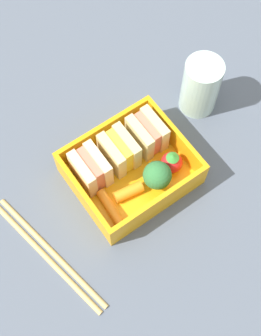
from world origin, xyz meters
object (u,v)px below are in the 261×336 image
at_px(chopstick_pair, 49,254).
at_px(drinking_glass, 201,86).
at_px(sandwich_left, 91,169).
at_px(carrot_stick_far_left, 111,208).
at_px(sandwich_center, 147,133).
at_px(broccoli_floret, 157,176).
at_px(strawberry_far_left, 172,162).
at_px(sandwich_center_left, 119,151).
at_px(carrot_stick_left, 129,192).

relative_size(chopstick_pair, drinking_glass, 2.24).
bearing_deg(sandwich_left, drinking_glass, 4.03).
bearing_deg(carrot_stick_far_left, sandwich_center, 29.16).
bearing_deg(broccoli_floret, strawberry_far_left, 14.41).
bearing_deg(drinking_glass, chopstick_pair, -167.03).
distance_m(carrot_stick_far_left, chopstick_pair, 0.10).
bearing_deg(sandwich_left, broccoli_floret, -42.32).
distance_m(sandwich_center_left, carrot_stick_left, 0.06).
relative_size(sandwich_left, drinking_glass, 0.57).
xyz_separation_m(sandwich_center, chopstick_pair, (-0.19, -0.05, -0.03)).
bearing_deg(broccoli_floret, chopstick_pair, 178.64).
relative_size(sandwich_center_left, strawberry_far_left, 1.46).
height_order(broccoli_floret, strawberry_far_left, broccoli_floret).
height_order(sandwich_center, chopstick_pair, sandwich_center).
relative_size(sandwich_left, strawberry_far_left, 1.46).
bearing_deg(chopstick_pair, sandwich_center_left, 20.20).
bearing_deg(chopstick_pair, sandwich_left, 27.92).
distance_m(sandwich_center, carrot_stick_far_left, 0.11).
bearing_deg(carrot_stick_far_left, broccoli_floret, -3.59).
relative_size(strawberry_far_left, drinking_glass, 0.39).
xyz_separation_m(sandwich_center_left, drinking_glass, (0.15, 0.01, 0.01)).
distance_m(sandwich_center_left, chopstick_pair, 0.16).
relative_size(carrot_stick_left, broccoli_floret, 0.84).
bearing_deg(sandwich_center_left, sandwich_left, 180.00).
xyz_separation_m(carrot_stick_far_left, drinking_glass, (0.20, 0.07, 0.03)).
distance_m(sandwich_center_left, broccoli_floret, 0.06).
distance_m(sandwich_center_left, sandwich_center, 0.05).
bearing_deg(sandwich_center_left, strawberry_far_left, -45.57).
height_order(sandwich_center_left, strawberry_far_left, sandwich_center_left).
xyz_separation_m(broccoli_floret, strawberry_far_left, (0.03, 0.01, -0.01)).
relative_size(carrot_stick_far_left, chopstick_pair, 0.27).
bearing_deg(sandwich_center, drinking_glass, 7.57).
xyz_separation_m(sandwich_left, drinking_glass, (0.19, 0.01, 0.01)).
bearing_deg(chopstick_pair, drinking_glass, 12.97).
height_order(sandwich_center, carrot_stick_far_left, sandwich_center).
distance_m(sandwich_left, sandwich_center, 0.09).
relative_size(sandwich_center, strawberry_far_left, 1.46).
height_order(sandwich_center_left, drinking_glass, drinking_glass).
bearing_deg(carrot_stick_left, drinking_glass, 20.65).
distance_m(sandwich_center_left, drinking_glass, 0.15).
relative_size(sandwich_left, sandwich_center_left, 1.00).
bearing_deg(carrot_stick_far_left, sandwich_center_left, 46.34).
xyz_separation_m(carrot_stick_far_left, carrot_stick_left, (0.03, 0.00, 0.00)).
relative_size(carrot_stick_left, strawberry_far_left, 1.10).
relative_size(broccoli_floret, chopstick_pair, 0.23).
xyz_separation_m(carrot_stick_left, drinking_glass, (0.17, 0.06, 0.02)).
bearing_deg(sandwich_center, sandwich_left, 180.00).
bearing_deg(sandwich_left, carrot_stick_far_left, -96.66).
height_order(sandwich_center, broccoli_floret, sandwich_center).
distance_m(sandwich_left, carrot_stick_far_left, 0.06).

